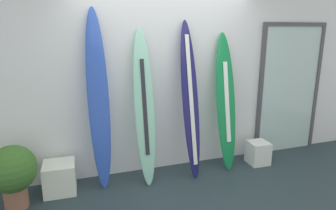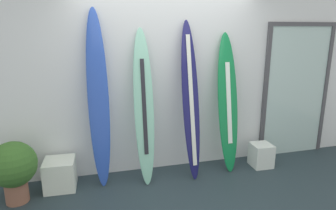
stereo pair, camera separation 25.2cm
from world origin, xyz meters
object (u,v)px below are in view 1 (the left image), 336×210
Objects in this scene: display_block_center at (60,177)px; surfboard_cobalt at (99,101)px; glass_door at (289,87)px; surfboard_navy at (190,101)px; potted_plant at (13,172)px; surfboard_emerald at (226,102)px; surfboard_seafoam at (144,108)px; display_block_left at (258,153)px.

surfboard_cobalt is at bearing 4.75° from display_block_center.
display_block_center is 0.19× the size of glass_door.
surfboard_navy is 2.85× the size of potted_plant.
surfboard_emerald is at bearing 4.62° from surfboard_navy.
display_block_center is (-0.53, -0.04, -0.93)m from surfboard_cobalt.
potted_plant is (-1.01, -0.25, -0.68)m from surfboard_cobalt.
surfboard_seafoam is at bearing -178.86° from surfboard_emerald.
surfboard_cobalt reaches higher than display_block_center.
surfboard_cobalt is at bearing -176.32° from glass_door.
surfboard_emerald is (1.79, -0.02, -0.14)m from surfboard_cobalt.
surfboard_seafoam is 2.71× the size of potted_plant.
display_block_left is at bearing -1.89° from display_block_center.
surfboard_emerald is 0.93× the size of glass_door.
surfboard_seafoam is 1.93m from display_block_left.
glass_door is at bearing 9.79° from surfboard_emerald.
surfboard_navy reaches higher than potted_plant.
surfboard_cobalt is 5.76× the size of display_block_center.
surfboard_emerald is at bearing 0.49° from display_block_center.
display_block_center is at bearing 179.79° from surfboard_seafoam.
surfboard_navy is at bearing -0.87° from display_block_center.
glass_door is at bearing 24.04° from display_block_left.
surfboard_navy is (1.21, -0.07, -0.07)m from surfboard_cobalt.
glass_door is at bearing 5.63° from surfboard_seafoam.
glass_door reaches higher than potted_plant.
surfboard_cobalt is 0.59m from surfboard_seafoam.
surfboard_seafoam is (0.57, -0.05, -0.13)m from surfboard_cobalt.
surfboard_cobalt is 1.12× the size of surfboard_seafoam.
potted_plant is at bearing -172.88° from surfboard_seafoam.
glass_door reaches higher than surfboard_seafoam.
surfboard_emerald is 0.98m from display_block_left.
surfboard_cobalt is 1.22m from surfboard_navy.
display_block_left is 0.46× the size of potted_plant.
surfboard_emerald is at bearing 167.93° from display_block_left.
surfboard_emerald reaches higher than display_block_center.
display_block_left is 2.86m from display_block_center.
surfboard_emerald is 5.71× the size of display_block_left.
surfboard_seafoam is at bearing 7.12° from potted_plant.
surfboard_cobalt is at bearing 175.16° from surfboard_seafoam.
surfboard_cobalt is 3.08m from glass_door.
surfboard_cobalt reaches higher than glass_door.
potted_plant is at bearing -175.49° from surfboard_navy.
surfboard_navy reaches higher than surfboard_emerald.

